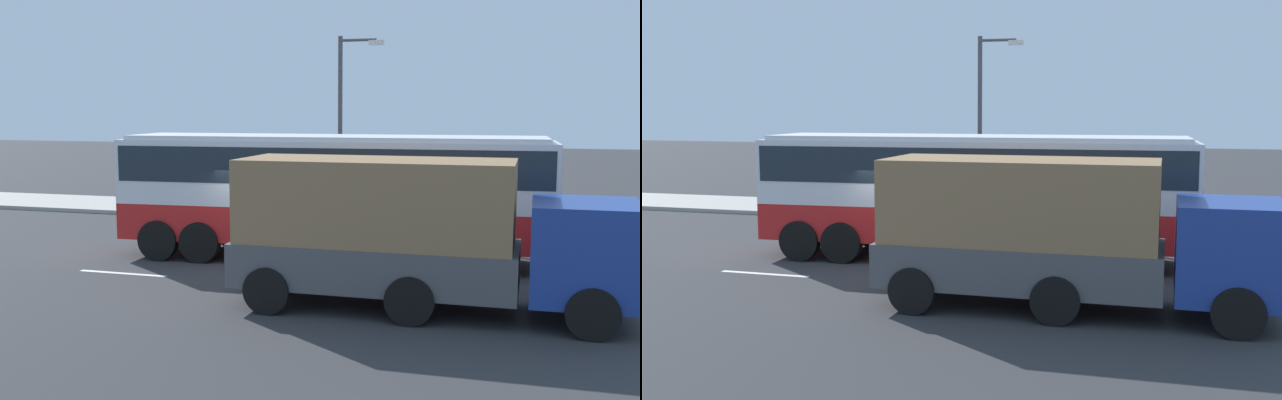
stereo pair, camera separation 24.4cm
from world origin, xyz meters
TOP-DOWN VIEW (x-y plane):
  - ground_plane at (0.00, 0.00)m, footprint 120.00×120.00m
  - sidewalk_curb at (0.00, 8.91)m, footprint 80.00×4.00m
  - lane_centreline at (4.65, -2.12)m, footprint 40.60×0.16m
  - coach_bus at (1.57, 1.04)m, footprint 11.70×3.26m
  - cargo_truck at (4.58, -3.38)m, footprint 7.99×2.57m
  - pedestrian_near_curb at (6.30, 8.64)m, footprint 0.32×0.32m
  - pedestrian_at_crossing at (5.07, 8.54)m, footprint 0.32×0.32m
  - street_lamp at (0.25, 7.27)m, footprint 1.61×0.24m

SIDE VIEW (x-z plane):
  - ground_plane at x=0.00m, z-range 0.00..0.00m
  - lane_centreline at x=4.65m, z-range 0.00..0.01m
  - sidewalk_curb at x=0.00m, z-range 0.00..0.15m
  - pedestrian_near_curb at x=6.30m, z-range 0.27..1.87m
  - pedestrian_at_crossing at x=5.07m, z-range 0.29..2.02m
  - cargo_truck at x=4.58m, z-range 0.10..3.19m
  - coach_bus at x=1.57m, z-range 0.41..3.79m
  - street_lamp at x=0.25m, z-range 0.64..7.07m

